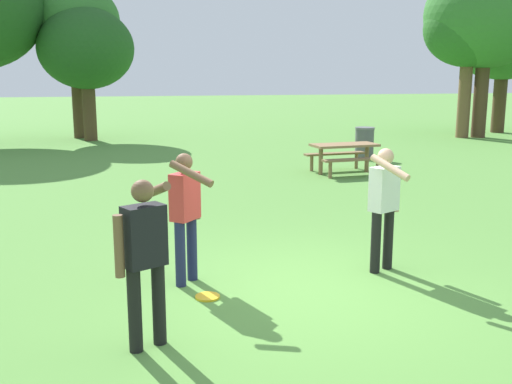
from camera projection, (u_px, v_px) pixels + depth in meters
name	position (u px, v px, depth m)	size (l,w,h in m)	color
ground_plane	(302.00, 294.00, 7.11)	(120.00, 120.00, 0.00)	#568E3D
person_thrower	(385.00, 200.00, 7.74)	(0.55, 0.82, 1.64)	black
person_catcher	(144.00, 251.00, 5.55)	(0.55, 0.82, 1.64)	black
person_bystander	(186.00, 208.00, 7.29)	(0.50, 0.84, 1.64)	#1E234C
frisbee	(208.00, 297.00, 6.98)	(0.29, 0.29, 0.03)	yellow
picnic_table_near	(344.00, 152.00, 15.43)	(1.84, 1.59, 0.77)	olive
trash_can_beside_table	(364.00, 143.00, 18.02)	(0.59, 0.59, 0.96)	#515156
tree_broad_center	(74.00, 22.00, 22.97)	(3.50, 3.50, 6.03)	#4C3823
tree_far_right	(86.00, 49.00, 22.24)	(3.56, 3.56, 4.97)	#4C3823
tree_slender_mid	(469.00, 30.00, 23.16)	(3.50, 3.50, 5.75)	brown
tree_back_left	(487.00, 16.00, 23.12)	(4.79, 4.79, 6.81)	#4C3823
tree_back_right	(505.00, 30.00, 25.13)	(4.96, 4.96, 6.48)	#4C3823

